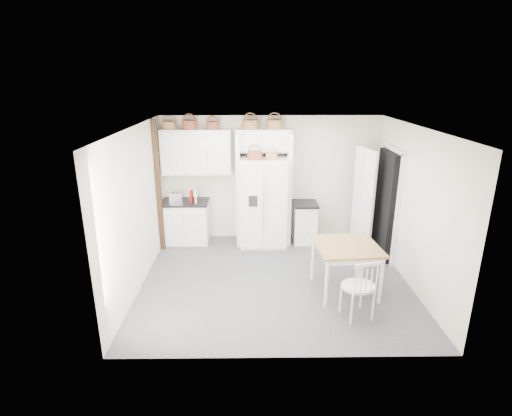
{
  "coord_description": "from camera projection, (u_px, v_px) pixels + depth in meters",
  "views": [
    {
      "loc": [
        -0.4,
        -6.14,
        3.34
      ],
      "look_at": [
        -0.32,
        0.4,
        1.18
      ],
      "focal_mm": 28.0,
      "sensor_mm": 36.0,
      "label": 1
    }
  ],
  "objects": [
    {
      "name": "basket_bridge_b",
      "position": [
        275.0,
        124.0,
        7.86
      ],
      "size": [
        0.31,
        0.31,
        0.18
      ],
      "primitive_type": "cylinder",
      "color": "brown",
      "rests_on": "bridge_cabinet"
    },
    {
      "name": "floor",
      "position": [
        275.0,
        280.0,
        6.88
      ],
      "size": [
        4.5,
        4.5,
        0.0
      ],
      "primitive_type": "plane",
      "color": "#313039",
      "rests_on": "ground"
    },
    {
      "name": "basket_upper_b",
      "position": [
        189.0,
        125.0,
        7.84
      ],
      "size": [
        0.29,
        0.29,
        0.17
      ],
      "primitive_type": "cylinder",
      "color": "brown",
      "rests_on": "upper_cabinet"
    },
    {
      "name": "bridge_cabinet",
      "position": [
        264.0,
        140.0,
        7.95
      ],
      "size": [
        1.12,
        0.34,
        0.45
      ],
      "primitive_type": "cube",
      "color": "silver",
      "rests_on": "wall_back"
    },
    {
      "name": "toaster",
      "position": [
        176.0,
        197.0,
        8.16
      ],
      "size": [
        0.28,
        0.19,
        0.18
      ],
      "primitive_type": "cube",
      "rotation": [
        0.0,
        0.0,
        0.17
      ],
      "color": "silver",
      "rests_on": "counter_left"
    },
    {
      "name": "doorway_void",
      "position": [
        387.0,
        205.0,
        7.54
      ],
      "size": [
        0.18,
        0.85,
        2.05
      ],
      "primitive_type": "cube",
      "color": "black",
      "rests_on": "floor"
    },
    {
      "name": "refrigerator",
      "position": [
        264.0,
        202.0,
        8.12
      ],
      "size": [
        0.94,
        0.75,
        1.81
      ],
      "primitive_type": "cube",
      "color": "white",
      "rests_on": "floor"
    },
    {
      "name": "cookbook_cream",
      "position": [
        196.0,
        196.0,
        8.08
      ],
      "size": [
        0.06,
        0.18,
        0.26
      ],
      "primitive_type": "cube",
      "rotation": [
        0.0,
        0.0,
        0.15
      ],
      "color": "beige",
      "rests_on": "counter_left"
    },
    {
      "name": "base_cab_left",
      "position": [
        186.0,
        223.0,
        8.34
      ],
      "size": [
        0.93,
        0.59,
        0.86
      ],
      "primitive_type": "cube",
      "color": "silver",
      "rests_on": "floor"
    },
    {
      "name": "fridge_panel_right",
      "position": [
        288.0,
        189.0,
        8.14
      ],
      "size": [
        0.08,
        0.6,
        2.3
      ],
      "primitive_type": "cube",
      "color": "silver",
      "rests_on": "floor"
    },
    {
      "name": "basket_upper_a",
      "position": [
        169.0,
        125.0,
        7.84
      ],
      "size": [
        0.26,
        0.26,
        0.15
      ],
      "primitive_type": "cylinder",
      "color": "brown",
      "rests_on": "upper_cabinet"
    },
    {
      "name": "counter_left",
      "position": [
        185.0,
        202.0,
        8.2
      ],
      "size": [
        0.97,
        0.63,
        0.04
      ],
      "primitive_type": "cube",
      "color": "black",
      "rests_on": "base_cab_left"
    },
    {
      "name": "basket_upper_c",
      "position": [
        213.0,
        125.0,
        7.85
      ],
      "size": [
        0.25,
        0.25,
        0.15
      ],
      "primitive_type": "cylinder",
      "color": "brown",
      "rests_on": "upper_cabinet"
    },
    {
      "name": "basket_fridge_b",
      "position": [
        272.0,
        156.0,
        7.73
      ],
      "size": [
        0.22,
        0.22,
        0.12
      ],
      "primitive_type": "cylinder",
      "color": "brown",
      "rests_on": "refrigerator"
    },
    {
      "name": "wall_back",
      "position": [
        270.0,
        179.0,
        8.37
      ],
      "size": [
        4.5,
        0.0,
        4.5
      ],
      "primitive_type": "plane",
      "rotation": [
        1.57,
        0.0,
        0.0
      ],
      "color": "beige",
      "rests_on": "floor"
    },
    {
      "name": "trim_post",
      "position": [
        158.0,
        187.0,
        7.73
      ],
      "size": [
        0.09,
        0.09,
        2.6
      ],
      "primitive_type": "cube",
      "color": "black",
      "rests_on": "floor"
    },
    {
      "name": "fridge_panel_left",
      "position": [
        238.0,
        189.0,
        8.13
      ],
      "size": [
        0.08,
        0.6,
        2.3
      ],
      "primitive_type": "cube",
      "color": "silver",
      "rests_on": "floor"
    },
    {
      "name": "basket_bridge_a",
      "position": [
        250.0,
        125.0,
        7.85
      ],
      "size": [
        0.31,
        0.31,
        0.18
      ],
      "primitive_type": "cylinder",
      "color": "brown",
      "rests_on": "bridge_cabinet"
    },
    {
      "name": "wall_left",
      "position": [
        137.0,
        209.0,
        6.45
      ],
      "size": [
        0.0,
        4.0,
        4.0
      ],
      "primitive_type": "plane",
      "rotation": [
        1.57,
        0.0,
        1.57
      ],
      "color": "beige",
      "rests_on": "floor"
    },
    {
      "name": "wall_right",
      "position": [
        414.0,
        208.0,
        6.5
      ],
      "size": [
        0.0,
        4.0,
        4.0
      ],
      "primitive_type": "plane",
      "rotation": [
        1.57,
        0.0,
        -1.57
      ],
      "color": "beige",
      "rests_on": "floor"
    },
    {
      "name": "upper_cabinet",
      "position": [
        196.0,
        152.0,
        8.01
      ],
      "size": [
        1.4,
        0.34,
        0.9
      ],
      "primitive_type": "cube",
      "color": "silver",
      "rests_on": "wall_back"
    },
    {
      "name": "base_cab_right",
      "position": [
        305.0,
        223.0,
        8.38
      ],
      "size": [
        0.46,
        0.56,
        0.82
      ],
      "primitive_type": "cube",
      "color": "silver",
      "rests_on": "floor"
    },
    {
      "name": "door_slab",
      "position": [
        363.0,
        200.0,
        7.85
      ],
      "size": [
        0.21,
        0.79,
        2.05
      ],
      "primitive_type": "cube",
      "rotation": [
        0.0,
        0.0,
        -1.36
      ],
      "color": "white",
      "rests_on": "floor"
    },
    {
      "name": "windsor_chair",
      "position": [
        358.0,
        286.0,
        5.69
      ],
      "size": [
        0.58,
        0.55,
        0.99
      ],
      "primitive_type": "cube",
      "rotation": [
        0.0,
        0.0,
        0.26
      ],
      "color": "silver",
      "rests_on": "floor"
    },
    {
      "name": "basket_fridge_a",
      "position": [
        255.0,
        155.0,
        7.72
      ],
      "size": [
        0.29,
        0.29,
        0.15
      ],
      "primitive_type": "cylinder",
      "color": "brown",
      "rests_on": "refrigerator"
    },
    {
      "name": "dining_table",
      "position": [
        345.0,
        268.0,
        6.42
      ],
      "size": [
        1.06,
        1.06,
        0.81
      ],
      "primitive_type": "cube",
      "rotation": [
        0.0,
        0.0,
        0.09
      ],
      "color": "brown",
      "rests_on": "floor"
    },
    {
      "name": "cookbook_red",
      "position": [
        191.0,
        197.0,
        8.08
      ],
      "size": [
        0.05,
        0.16,
        0.24
      ],
      "primitive_type": "cube",
      "rotation": [
        0.0,
        0.0,
        -0.06
      ],
      "color": "#A00B0A",
      "rests_on": "counter_left"
    },
    {
      "name": "ceiling",
      "position": [
        277.0,
        128.0,
        6.07
      ],
      "size": [
        4.5,
        4.5,
        0.0
      ],
      "primitive_type": "plane",
      "color": "white",
      "rests_on": "wall_back"
    },
    {
      "name": "counter_right",
      "position": [
        305.0,
        204.0,
        8.24
      ],
      "size": [
        0.5,
        0.59,
        0.04
      ],
      "primitive_type": "cube",
      "color": "black",
      "rests_on": "base_cab_right"
    }
  ]
}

